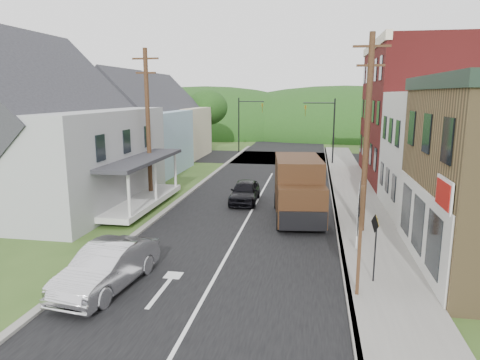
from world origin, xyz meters
The scene contains 24 objects.
ground centered at (0.00, 0.00, 0.00)m, with size 120.00×120.00×0.00m, color #2D4719.
road centered at (0.00, 10.00, 0.00)m, with size 9.00×90.00×0.02m, color black.
cross_road centered at (0.00, 27.00, 0.00)m, with size 60.00×9.00×0.02m, color black.
sidewalk_right centered at (5.90, 8.00, 0.07)m, with size 2.80×55.00×0.15m, color slate.
curb_right centered at (4.55, 8.00, 0.07)m, with size 0.20×55.00×0.15m, color slate.
curb_left centered at (-4.65, 8.00, 0.06)m, with size 0.30×55.00×0.12m, color slate.
storefront_white centered at (11.30, 7.50, 3.25)m, with size 8.00×7.00×6.50m, color silver.
storefront_red centered at (11.30, 17.00, 5.00)m, with size 8.00×12.00×10.00m, color maroon.
house_gray centered at (-12.00, 6.00, 4.23)m, with size 10.20×12.24×8.35m.
house_blue centered at (-11.00, 17.00, 3.69)m, with size 7.14×8.16×7.28m.
house_cream centered at (-11.50, 26.00, 3.69)m, with size 7.14×8.16×7.28m.
utility_pole_right centered at (5.60, 3.50, 4.66)m, with size 1.60×0.26×9.00m.
utility_pole_left centered at (-6.50, 8.00, 4.66)m, with size 1.60×0.26×9.00m.
traffic_signal_right centered at (4.30, 23.50, 3.76)m, with size 2.87×0.20×6.00m.
traffic_signal_left centered at (-4.30, 30.50, 3.76)m, with size 2.87×0.20×6.00m.
tree_left_b centered at (-17.00, 12.00, 4.88)m, with size 4.80×4.80×6.94m.
tree_left_c centered at (-19.00, 20.00, 5.94)m, with size 5.80×5.80×8.41m.
tree_left_d centered at (-9.00, 32.00, 4.88)m, with size 4.80×4.80×6.94m.
forested_ridge centered at (0.00, 55.00, 0.00)m, with size 90.00×30.00×16.00m, color #15340F.
silver_sedan centered at (-3.32, -3.91, 0.74)m, with size 1.57×4.51×1.49m, color silver.
dark_sedan centered at (-0.68, 8.23, 0.67)m, with size 1.57×3.91×1.33m, color black.
delivery_van centered at (2.58, 5.38, 1.59)m, with size 2.92×5.86×3.15m.
route_sign_cluster centered at (4.75, -3.22, 2.43)m, with size 0.30×2.00×3.52m.
warning_sign centered at (5.41, -2.14, 1.65)m, with size 0.18×0.63×2.35m.
Camera 1 is at (3.31, -16.27, 6.38)m, focal length 32.00 mm.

